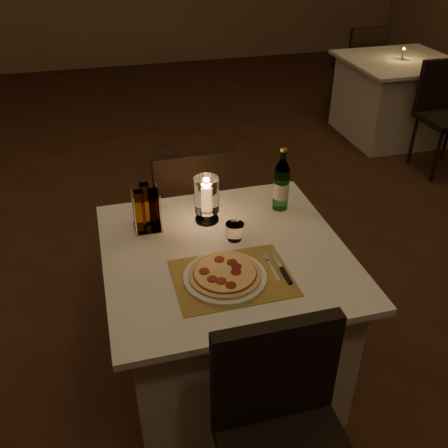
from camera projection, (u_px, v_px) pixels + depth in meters
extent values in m
cube|color=#422315|center=(219.00, 285.00, 3.05)|extent=(8.00, 10.00, 0.02)
cube|color=silver|center=(225.00, 319.00, 2.28)|extent=(0.88, 0.88, 0.71)
cube|color=silver|center=(225.00, 254.00, 2.08)|extent=(1.00, 1.00, 0.03)
cube|color=black|center=(275.00, 372.00, 1.60)|extent=(0.42, 0.05, 0.42)
cube|color=black|center=(189.00, 211.00, 2.87)|extent=(0.42, 0.42, 0.05)
cube|color=black|center=(194.00, 191.00, 2.60)|extent=(0.42, 0.05, 0.42)
cylinder|color=black|center=(211.00, 226.00, 3.18)|extent=(0.03, 0.03, 0.44)
cylinder|color=black|center=(158.00, 234.00, 3.10)|extent=(0.03, 0.03, 0.44)
cylinder|color=black|center=(225.00, 257.00, 2.90)|extent=(0.03, 0.03, 0.44)
cylinder|color=black|center=(167.00, 266.00, 2.83)|extent=(0.03, 0.03, 0.44)
cube|color=#A37E38|center=(232.00, 278.00, 1.92)|extent=(0.45, 0.34, 0.00)
cylinder|color=white|center=(225.00, 277.00, 1.91)|extent=(0.32, 0.32, 0.01)
cylinder|color=#D8B77F|center=(225.00, 274.00, 1.90)|extent=(0.28, 0.28, 0.01)
cylinder|color=maroon|center=(225.00, 273.00, 1.90)|extent=(0.24, 0.24, 0.00)
cylinder|color=#EACC7F|center=(225.00, 272.00, 1.89)|extent=(0.24, 0.24, 0.00)
cylinder|color=maroon|center=(236.00, 266.00, 1.92)|extent=(0.04, 0.04, 0.00)
cylinder|color=maroon|center=(232.00, 262.00, 1.94)|extent=(0.04, 0.04, 0.00)
cylinder|color=maroon|center=(219.00, 259.00, 1.96)|extent=(0.04, 0.04, 0.00)
cylinder|color=maroon|center=(204.00, 271.00, 1.89)|extent=(0.04, 0.04, 0.00)
cylinder|color=maroon|center=(212.00, 279.00, 1.85)|extent=(0.04, 0.04, 0.00)
cylinder|color=maroon|center=(221.00, 281.00, 1.84)|extent=(0.04, 0.04, 0.00)
cylinder|color=maroon|center=(231.00, 285.00, 1.82)|extent=(0.04, 0.04, 0.00)
cylinder|color=maroon|center=(236.00, 272.00, 1.89)|extent=(0.04, 0.04, 0.00)
cube|color=silver|center=(273.00, 270.00, 1.95)|extent=(0.01, 0.14, 0.00)
cube|color=silver|center=(266.00, 257.00, 2.02)|extent=(0.02, 0.05, 0.00)
cube|color=black|center=(286.00, 276.00, 1.92)|extent=(0.02, 0.10, 0.01)
cube|color=silver|center=(276.00, 260.00, 2.01)|extent=(0.01, 0.12, 0.00)
cylinder|color=#60B261|center=(281.00, 189.00, 2.30)|extent=(0.07, 0.07, 0.20)
cylinder|color=#60B261|center=(283.00, 155.00, 2.21)|extent=(0.03, 0.03, 0.04)
cylinder|color=gold|center=(284.00, 150.00, 2.20)|extent=(0.03, 0.03, 0.01)
cylinder|color=silver|center=(281.00, 190.00, 2.31)|extent=(0.07, 0.07, 0.08)
cylinder|color=white|center=(207.00, 219.00, 2.26)|extent=(0.11, 0.11, 0.01)
cylinder|color=white|center=(207.00, 214.00, 2.25)|extent=(0.02, 0.02, 0.04)
cylinder|color=white|center=(207.00, 195.00, 2.19)|extent=(0.11, 0.11, 0.16)
cylinder|color=white|center=(207.00, 198.00, 2.20)|extent=(0.03, 0.03, 0.12)
ellipsoid|color=orange|center=(206.00, 183.00, 2.16)|extent=(0.02, 0.02, 0.03)
cube|color=white|center=(148.00, 227.00, 2.21)|extent=(0.12, 0.12, 0.01)
cylinder|color=white|center=(135.00, 218.00, 2.10)|extent=(0.01, 0.01, 0.18)
cylinder|color=white|center=(161.00, 214.00, 2.13)|extent=(0.01, 0.01, 0.18)
cylinder|color=white|center=(133.00, 205.00, 2.19)|extent=(0.01, 0.01, 0.18)
cylinder|color=white|center=(157.00, 202.00, 2.22)|extent=(0.01, 0.01, 0.18)
cube|color=#BF8C33|center=(140.00, 212.00, 2.13)|extent=(0.04, 0.04, 0.20)
cube|color=#3F1E14|center=(154.00, 210.00, 2.14)|extent=(0.04, 0.04, 0.20)
cube|color=#BF8C33|center=(146.00, 204.00, 2.18)|extent=(0.04, 0.04, 0.20)
cube|color=silver|center=(394.00, 100.00, 4.78)|extent=(0.88, 0.88, 0.71)
cube|color=silver|center=(402.00, 61.00, 4.58)|extent=(1.00, 1.00, 0.03)
cube|color=black|center=(442.00, 85.00, 4.10)|extent=(0.42, 0.05, 0.42)
cylinder|color=black|center=(436.00, 157.00, 4.03)|extent=(0.03, 0.03, 0.44)
cylinder|color=black|center=(413.00, 141.00, 4.31)|extent=(0.03, 0.03, 0.44)
cylinder|color=black|center=(447.00, 137.00, 4.38)|extent=(0.03, 0.03, 0.44)
cube|color=black|center=(356.00, 67.00, 5.38)|extent=(0.42, 0.42, 0.05)
cube|color=black|center=(368.00, 49.00, 5.10)|extent=(0.42, 0.05, 0.42)
cylinder|color=black|center=(360.00, 83.00, 5.68)|extent=(0.03, 0.03, 0.44)
cylinder|color=black|center=(332.00, 85.00, 5.61)|extent=(0.03, 0.03, 0.44)
cylinder|color=black|center=(375.00, 92.00, 5.41)|extent=(0.03, 0.03, 0.44)
cylinder|color=black|center=(346.00, 95.00, 5.33)|extent=(0.03, 0.03, 0.44)
cylinder|color=white|center=(403.00, 54.00, 4.55)|extent=(0.03, 0.03, 0.09)
ellipsoid|color=orange|center=(404.00, 49.00, 4.52)|extent=(0.01, 0.01, 0.02)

